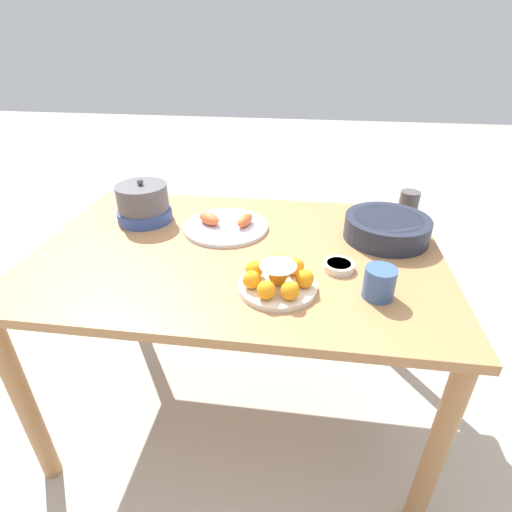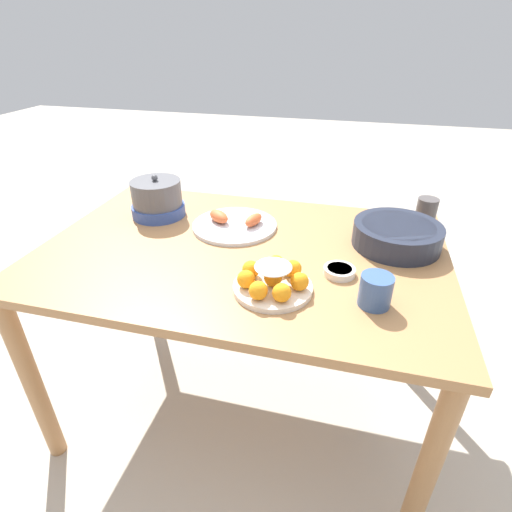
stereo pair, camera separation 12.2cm
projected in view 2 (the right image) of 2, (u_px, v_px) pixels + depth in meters
The scene contains 9 objects.
ground_plane at pixel (245, 399), 1.73m from camera, with size 12.00×12.00×0.00m, color #B2A899.
dining_table at pixel (242, 272), 1.40m from camera, with size 1.35×0.90×0.75m.
cake_plate at pixel (273, 280), 1.12m from camera, with size 0.23×0.23×0.09m.
serving_bowl at pixel (397, 234), 1.35m from camera, with size 0.29×0.29×0.08m.
sauce_bowl at pixel (339, 271), 1.20m from camera, with size 0.10×0.10×0.02m.
seafood_platter at pixel (234, 224), 1.49m from camera, with size 0.31×0.31×0.06m.
cup_near at pixel (376, 291), 1.06m from camera, with size 0.09×0.09×0.09m.
cup_far at pixel (426, 210), 1.51m from camera, with size 0.08×0.08×0.09m.
warming_pot at pixel (157, 199), 1.55m from camera, with size 0.21×0.21×0.17m.
Camera 2 is at (0.34, -1.13, 1.41)m, focal length 28.00 mm.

